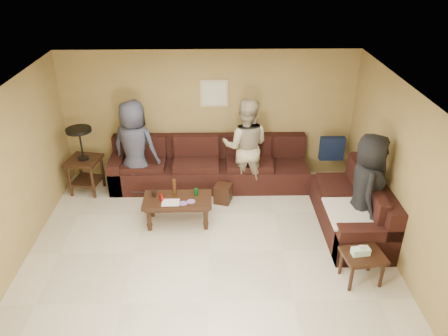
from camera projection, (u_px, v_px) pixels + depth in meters
The scene contains 10 objects.
room at pixel (207, 155), 5.89m from camera, with size 5.60×5.50×2.50m.
sectional_sofa at pixel (254, 183), 7.88m from camera, with size 4.65×2.90×0.97m.
coffee_table at pixel (177, 202), 7.18m from camera, with size 1.13×0.58×0.75m.
end_table_left at pixel (84, 159), 7.96m from camera, with size 0.65×0.65×1.27m.
side_table_right at pixel (363, 258), 5.95m from camera, with size 0.61×0.52×0.60m.
waste_bin at pixel (223, 193), 7.86m from camera, with size 0.28×0.28×0.34m, color black.
wall_art at pixel (214, 93), 8.06m from camera, with size 0.52×0.04×0.52m.
person_left at pixel (135, 148), 7.88m from camera, with size 0.87×0.57×1.78m, color #323546.
person_middle at pixel (246, 146), 7.91m from camera, with size 0.87×0.68×1.79m, color tan.
person_right at pixel (366, 188), 6.63m from camera, with size 0.87×0.56×1.77m, color black.
Camera 1 is at (0.12, -5.28, 4.29)m, focal length 35.00 mm.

